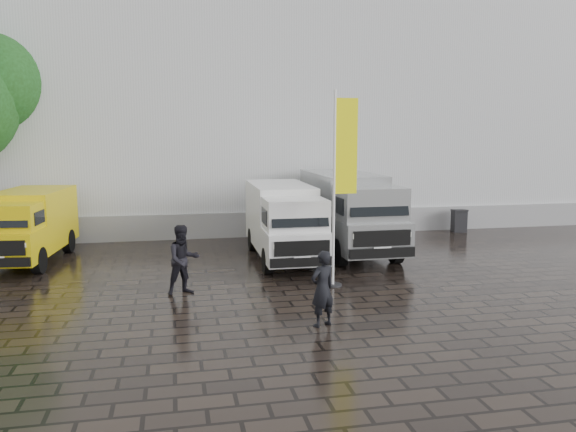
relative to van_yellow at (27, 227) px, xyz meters
name	(u,v)px	position (x,y,z in m)	size (l,w,h in m)	color
ground	(316,289)	(8.35, -4.91, -1.14)	(120.00, 120.00, 0.00)	black
exhibition_hall	(279,98)	(10.35, 11.09, 4.86)	(44.00, 16.00, 12.00)	silver
hall_plinth	(316,222)	(10.35, 3.04, -0.64)	(44.00, 0.15, 1.00)	gray
van_yellow	(27,227)	(0.00, 0.00, 0.00)	(1.90, 4.95, 2.28)	#CFB60A
van_white	(284,223)	(8.17, -1.25, 0.08)	(1.87, 5.62, 2.43)	white
van_silver	(349,214)	(10.65, -0.51, 0.22)	(2.09, 6.27, 2.72)	#A2A5A7
flagpole	(341,178)	(9.06, -4.67, 1.82)	(0.88, 0.50, 5.27)	black
wheelie_bin	(459,221)	(16.43, 2.40, -0.66)	(0.57, 0.57, 0.95)	black
person_front	(322,289)	(7.74, -7.76, -0.31)	(0.61, 0.40, 1.67)	black
person_tent	(183,260)	(4.86, -4.65, -0.24)	(0.88, 0.69, 1.81)	black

